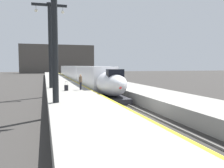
{
  "coord_description": "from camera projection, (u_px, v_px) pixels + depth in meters",
  "views": [
    {
      "loc": [
        -6.66,
        -15.73,
        3.7
      ],
      "look_at": [
        0.05,
        7.2,
        1.8
      ],
      "focal_mm": 37.17,
      "sensor_mm": 36.0,
      "label": 1
    }
  ],
  "objects": [
    {
      "name": "platform_left",
      "position": [
        60.0,
        84.0,
        39.71
      ],
      "size": [
        4.8,
        110.0,
        1.05
      ],
      "primitive_type": "cube",
      "color": "gray",
      "rests_on": "ground"
    },
    {
      "name": "station_column_near",
      "position": [
        55.0,
        16.0,
        16.19
      ],
      "size": [
        4.0,
        0.68,
        10.05
      ],
      "color": "black",
      "rests_on": "platform_left"
    },
    {
      "name": "platform_right",
      "position": [
        106.0,
        83.0,
        41.98
      ],
      "size": [
        4.8,
        110.0,
        1.05
      ],
      "primitive_type": "cube",
      "color": "gray",
      "rests_on": "ground"
    },
    {
      "name": "platform_left_safety_stripe",
      "position": [
        74.0,
        81.0,
        40.3
      ],
      "size": [
        0.2,
        107.8,
        0.01
      ],
      "primitive_type": "cube",
      "color": "yellow",
      "rests_on": "platform_left"
    },
    {
      "name": "highspeed_train_main",
      "position": [
        78.0,
        74.0,
        47.38
      ],
      "size": [
        2.92,
        56.35,
        3.6
      ],
      "color": "silver",
      "rests_on": "ground"
    },
    {
      "name": "passenger_near_edge",
      "position": [
        81.0,
        81.0,
        25.28
      ],
      "size": [
        0.4,
        0.48,
        1.69
      ],
      "color": "#23232D",
      "rests_on": "platform_left"
    },
    {
      "name": "terminus_back_wall",
      "position": [
        58.0,
        59.0,
        114.23
      ],
      "size": [
        36.0,
        2.0,
        14.0
      ],
      "primitive_type": "cube",
      "color": "#4C4742",
      "rests_on": "ground"
    },
    {
      "name": "rolling_suitcase",
      "position": [
        66.0,
        88.0,
        24.53
      ],
      "size": [
        0.4,
        0.22,
        0.98
      ],
      "color": "black",
      "rests_on": "platform_left"
    },
    {
      "name": "ground_plane",
      "position": [
        139.0,
        116.0,
        17.2
      ],
      "size": [
        260.0,
        260.0,
        0.0
      ],
      "primitive_type": "plane",
      "color": "#33302D"
    },
    {
      "name": "station_column_mid",
      "position": [
        50.0,
        38.0,
        27.2
      ],
      "size": [
        4.0,
        0.68,
        9.92
      ],
      "color": "black",
      "rests_on": "platform_left"
    },
    {
      "name": "rail_main_left",
      "position": [
        77.0,
        85.0,
        43.3
      ],
      "size": [
        0.08,
        110.0,
        0.12
      ],
      "primitive_type": "cube",
      "color": "slate",
      "rests_on": "ground"
    },
    {
      "name": "rail_main_right",
      "position": [
        85.0,
        85.0,
        43.72
      ],
      "size": [
        0.08,
        110.0,
        0.12
      ],
      "primitive_type": "cube",
      "color": "slate",
      "rests_on": "ground"
    }
  ]
}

